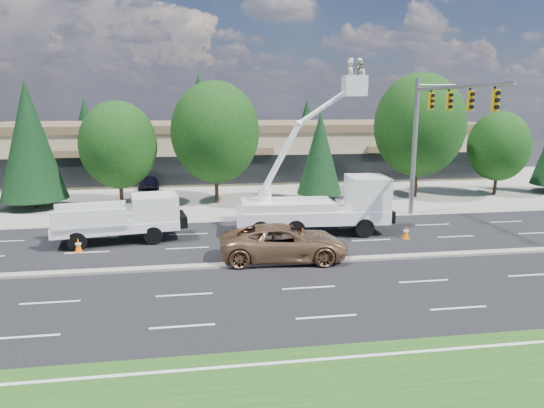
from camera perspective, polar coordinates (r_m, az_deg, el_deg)
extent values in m
plane|color=black|center=(23.06, 2.54, -6.95)|extent=(140.00, 140.00, 0.00)
cube|color=gray|center=(42.30, -2.70, 1.62)|extent=(140.00, 22.00, 0.01)
cube|color=gray|center=(23.04, 2.54, -6.81)|extent=(120.00, 0.55, 0.12)
cube|color=tan|center=(51.84, -3.89, 6.24)|extent=(50.00, 15.00, 5.00)
cube|color=brown|center=(51.66, -3.93, 9.17)|extent=(50.40, 15.40, 0.70)
cube|color=black|center=(44.48, -3.05, 4.06)|extent=(48.00, 0.12, 2.60)
cylinder|color=#332114|center=(38.90, -26.01, 0.15)|extent=(0.26, 0.26, 0.80)
cone|color=black|center=(38.35, -26.60, 6.69)|extent=(4.59, 4.59, 8.39)
cylinder|color=#332114|center=(37.38, -17.32, 1.70)|extent=(0.28, 0.28, 2.48)
ellipsoid|color=black|center=(36.99, -17.63, 6.65)|extent=(5.52, 5.52, 6.35)
cylinder|color=#332114|center=(36.93, -6.55, 2.41)|extent=(0.28, 0.28, 2.95)
ellipsoid|color=black|center=(36.51, -6.69, 8.38)|extent=(6.56, 6.56, 7.54)
cylinder|color=#332114|center=(38.23, 5.56, 1.11)|extent=(0.26, 0.26, 0.80)
cone|color=black|center=(37.78, 5.66, 5.97)|extent=(3.46, 3.46, 6.32)
cylinder|color=#332114|center=(40.73, 16.59, 3.02)|extent=(0.28, 0.28, 3.18)
ellipsoid|color=black|center=(40.36, 16.93, 8.86)|extent=(7.07, 7.07, 8.13)
cylinder|color=#332114|center=(44.23, 24.80, 2.45)|extent=(0.28, 0.28, 2.22)
ellipsoid|color=black|center=(43.91, 25.12, 6.17)|extent=(4.93, 4.93, 5.66)
cylinder|color=#332114|center=(65.27, -20.79, 4.76)|extent=(0.26, 0.26, 0.80)
cone|color=black|center=(64.97, -21.05, 8.31)|extent=(4.20, 4.20, 7.68)
cylinder|color=#332114|center=(63.81, -8.37, 5.26)|extent=(0.26, 0.26, 0.80)
cone|color=black|center=(63.45, -8.52, 10.32)|extent=(5.71, 5.71, 10.43)
cylinder|color=#332114|center=(65.39, 4.04, 5.50)|extent=(0.26, 0.26, 0.80)
cone|color=black|center=(65.09, 4.09, 8.95)|extent=(4.10, 4.10, 7.49)
cylinder|color=#332114|center=(69.01, 13.86, 5.51)|extent=(0.26, 0.26, 0.80)
cone|color=black|center=(68.70, 14.05, 9.31)|extent=(4.70, 4.70, 8.59)
cylinder|color=gray|center=(33.92, 16.40, 6.35)|extent=(0.32, 0.32, 9.00)
cylinder|color=gray|center=(29.36, 21.01, 12.74)|extent=(0.20, 10.00, 0.20)
cylinder|color=gray|center=(34.39, 18.82, 13.12)|extent=(2.60, 0.12, 0.12)
cube|color=gold|center=(32.00, 18.24, 11.43)|extent=(0.32, 0.22, 1.05)
cube|color=gold|center=(30.05, 20.15, 11.33)|extent=(0.32, 0.22, 1.05)
cube|color=gold|center=(28.13, 22.32, 11.20)|extent=(0.32, 0.22, 1.05)
cube|color=gold|center=(26.26, 24.80, 11.03)|extent=(0.32, 0.22, 1.05)
cube|color=white|center=(27.56, -17.80, -2.41)|extent=(6.81, 3.38, 0.49)
cube|color=white|center=(27.45, -13.60, -0.60)|extent=(2.72, 2.68, 1.63)
cube|color=black|center=(27.46, -12.16, -0.07)|extent=(0.41, 2.05, 1.09)
cube|color=white|center=(28.50, -20.49, -1.02)|extent=(3.70, 0.90, 1.19)
cube|color=white|center=(26.48, -20.68, -1.96)|extent=(3.70, 0.90, 1.19)
cube|color=white|center=(28.09, 4.66, -1.29)|extent=(8.80, 3.14, 0.76)
cube|color=white|center=(28.58, 11.13, 1.08)|extent=(2.32, 2.67, 2.16)
cube|color=black|center=(28.79, 12.69, 1.41)|extent=(0.22, 2.16, 1.30)
cube|color=white|center=(27.77, 1.82, -0.16)|extent=(5.34, 2.81, 0.54)
cylinder|color=white|center=(27.53, -0.85, 1.01)|extent=(0.76, 0.76, 0.87)
cube|color=white|center=(27.88, 9.68, 13.55)|extent=(1.25, 1.05, 1.17)
imported|color=beige|center=(27.85, 9.23, 14.46)|extent=(0.49, 0.71, 1.87)
imported|color=beige|center=(27.96, 10.20, 14.42)|extent=(0.76, 0.95, 1.87)
ellipsoid|color=white|center=(27.91, 9.29, 16.41)|extent=(0.28, 0.28, 0.19)
ellipsoid|color=white|center=(28.03, 10.27, 16.35)|extent=(0.28, 0.28, 0.19)
cube|color=orange|center=(26.61, -21.78, -5.21)|extent=(0.40, 0.40, 0.03)
cone|color=orange|center=(26.52, -21.83, -4.52)|extent=(0.36, 0.36, 0.70)
cylinder|color=white|center=(26.50, -21.84, -4.37)|extent=(0.29, 0.29, 0.10)
cube|color=orange|center=(26.77, -1.88, -4.26)|extent=(0.40, 0.40, 0.03)
cone|color=orange|center=(26.68, -1.89, -3.57)|extent=(0.36, 0.36, 0.70)
cylinder|color=white|center=(26.67, -1.89, -3.43)|extent=(0.29, 0.29, 0.10)
cube|color=orange|center=(26.93, 3.58, -4.19)|extent=(0.40, 0.40, 0.03)
cone|color=orange|center=(26.84, 3.59, -3.50)|extent=(0.36, 0.36, 0.70)
cylinder|color=white|center=(26.82, 3.60, -3.35)|extent=(0.29, 0.29, 0.10)
cube|color=orange|center=(28.15, 15.45, -3.89)|extent=(0.40, 0.40, 0.03)
cone|color=orange|center=(28.07, 15.48, -3.23)|extent=(0.36, 0.36, 0.70)
cylinder|color=white|center=(28.05, 15.49, -3.10)|extent=(0.29, 0.29, 0.10)
imported|color=#906646|center=(23.31, 1.46, -4.55)|extent=(6.35, 3.38, 1.70)
imported|color=black|center=(42.56, -14.30, 2.26)|extent=(1.74, 4.05, 1.36)
imported|color=black|center=(41.42, 11.52, 2.16)|extent=(1.56, 4.27, 1.40)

